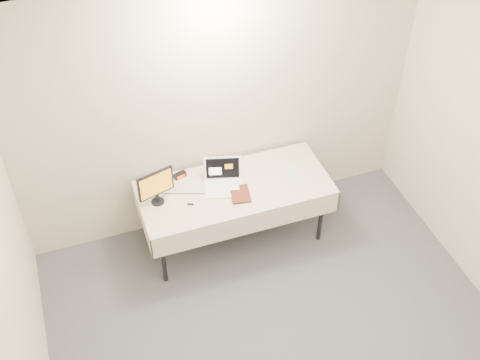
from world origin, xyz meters
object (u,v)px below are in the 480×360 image
object	(u,v)px
laptop	(223,180)
monitor	(156,185)
table	(235,191)
book	(231,187)

from	to	relation	value
laptop	monitor	distance (m)	0.67
table	laptop	bearing A→B (deg)	146.60
laptop	monitor	bearing A→B (deg)	-162.62
table	laptop	xyz separation A→B (m)	(-0.09, 0.06, 0.12)
book	laptop	bearing A→B (deg)	105.01
table	book	size ratio (longest dim) A/B	7.64
table	laptop	distance (m)	0.17
monitor	book	xyz separation A→B (m)	(0.67, -0.15, -0.10)
book	table	bearing A→B (deg)	64.81
table	laptop	world-z (taller)	laptop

